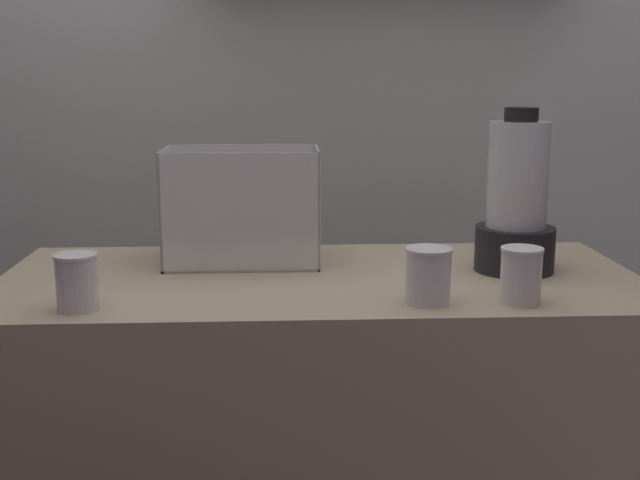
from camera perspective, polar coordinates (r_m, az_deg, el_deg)
counter at (r=1.91m, az=0.00°, el=-15.79°), size 1.40×0.64×0.90m
back_wall_unit at (r=2.45m, az=-0.75°, el=10.32°), size 2.60×0.24×2.50m
carrot_display_bin at (r=1.86m, az=-5.64°, el=0.91°), size 0.35×0.21×0.27m
blender_pitcher at (r=1.81m, az=13.93°, el=2.39°), size 0.18×0.18×0.36m
juice_cup_orange_far_left at (r=1.55m, az=-17.03°, el=-3.16°), size 0.08×0.08×0.11m
juice_cup_carrot_left at (r=1.54m, az=7.77°, el=-2.73°), size 0.09×0.09×0.11m
juice_cup_pomegranate_middle at (r=1.57m, az=14.21°, el=-2.68°), size 0.08×0.08×0.11m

